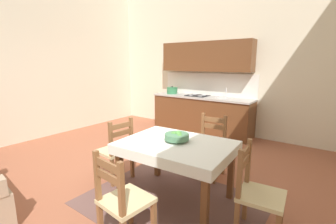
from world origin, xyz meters
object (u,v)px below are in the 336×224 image
at_px(dining_chair_window_side, 257,194).
at_px(dining_chair_kitchen_side, 209,147).
at_px(fruit_bowl, 177,137).
at_px(dining_chair_tv_side, 116,151).
at_px(dining_chair_camera_side, 123,201).
at_px(dining_table, 176,152).
at_px(kitchen_cabinetry, 202,98).

bearing_deg(dining_chair_window_side, dining_chair_kitchen_side, 136.85).
distance_m(dining_chair_kitchen_side, fruit_bowl, 0.89).
height_order(dining_chair_window_side, fruit_bowl, dining_chair_window_side).
distance_m(dining_chair_tv_side, dining_chair_kitchen_side, 1.40).
bearing_deg(dining_chair_camera_side, fruit_bowl, 92.78).
distance_m(dining_table, dining_chair_kitchen_side, 0.88).
xyz_separation_m(kitchen_cabinetry, dining_chair_camera_side, (1.23, -3.81, -0.41)).
xyz_separation_m(dining_chair_tv_side, fruit_bowl, (0.99, 0.12, 0.37)).
xyz_separation_m(dining_table, dining_chair_tv_side, (-1.01, -0.08, -0.18)).
relative_size(dining_chair_camera_side, dining_chair_tv_side, 1.00).
bearing_deg(fruit_bowl, dining_chair_tv_side, -172.90).
bearing_deg(dining_chair_camera_side, dining_chair_tv_side, 141.03).
bearing_deg(dining_chair_window_side, dining_table, 177.41).
bearing_deg(dining_chair_camera_side, dining_chair_window_side, 41.92).
bearing_deg(dining_table, dining_chair_tv_side, -175.60).
bearing_deg(kitchen_cabinetry, dining_chair_tv_side, -86.30).
xyz_separation_m(dining_chair_camera_side, dining_chair_tv_side, (-1.03, 0.84, 0.00)).
relative_size(dining_chair_tv_side, fruit_bowl, 3.10).
xyz_separation_m(dining_chair_camera_side, dining_chair_window_side, (0.97, 0.87, 0.00)).
bearing_deg(dining_chair_kitchen_side, dining_table, -91.91).
height_order(dining_table, fruit_bowl, fruit_bowl).
xyz_separation_m(dining_chair_kitchen_side, dining_chair_window_side, (0.96, -0.90, 0.00)).
height_order(kitchen_cabinetry, dining_chair_tv_side, kitchen_cabinetry).
height_order(dining_table, dining_chair_camera_side, dining_chair_camera_side).
height_order(dining_chair_tv_side, fruit_bowl, dining_chair_tv_side).
relative_size(kitchen_cabinetry, fruit_bowl, 8.44).
bearing_deg(dining_chair_tv_side, dining_chair_camera_side, -38.97).
relative_size(dining_chair_camera_side, dining_chair_kitchen_side, 1.00).
distance_m(dining_chair_camera_side, fruit_bowl, 1.03).
xyz_separation_m(dining_table, fruit_bowl, (-0.02, 0.05, 0.19)).
distance_m(dining_table, dining_chair_window_side, 1.01).
xyz_separation_m(kitchen_cabinetry, dining_table, (1.20, -2.90, -0.23)).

